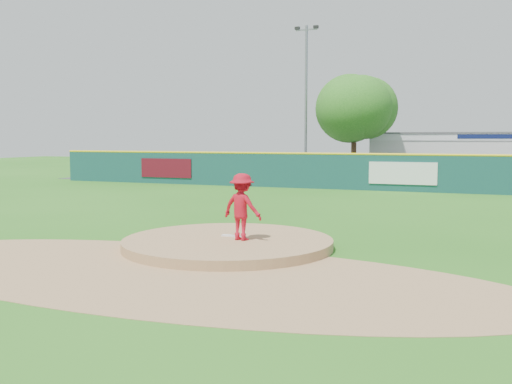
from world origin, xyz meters
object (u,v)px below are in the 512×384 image
at_px(pitcher, 242,207).
at_px(pool_building_grp, 480,155).
at_px(van, 312,172).
at_px(playground_slide, 168,168).
at_px(light_pole_left, 306,95).
at_px(deciduous_tree, 354,113).

distance_m(pitcher, pool_building_grp, 32.54).
height_order(pitcher, van, pitcher).
xyz_separation_m(pitcher, playground_slide, (-15.73, 23.06, -0.43)).
xyz_separation_m(pool_building_grp, light_pole_left, (-12.00, -4.99, 4.39)).
distance_m(pitcher, deciduous_tree, 25.41).
xyz_separation_m(pool_building_grp, playground_slide, (-21.30, -9.00, -0.98)).
bearing_deg(deciduous_tree, van, -145.52).
distance_m(van, playground_slide, 10.87).
bearing_deg(light_pole_left, playground_slide, -156.72).
bearing_deg(pool_building_grp, deciduous_tree, -138.84).
distance_m(pool_building_grp, light_pole_left, 13.72).
bearing_deg(pool_building_grp, light_pole_left, -157.40).
bearing_deg(van, light_pole_left, 12.70).
xyz_separation_m(pool_building_grp, deciduous_tree, (-8.00, -6.99, 2.89)).
relative_size(pool_building_grp, deciduous_tree, 2.07).
distance_m(playground_slide, deciduous_tree, 13.99).
relative_size(pitcher, deciduous_tree, 0.23).
bearing_deg(light_pole_left, deciduous_tree, -26.57).
distance_m(playground_slide, light_pole_left, 11.46).
bearing_deg(light_pole_left, pitcher, -76.63).
bearing_deg(van, pool_building_grp, -60.65).
bearing_deg(pitcher, pool_building_grp, -87.68).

